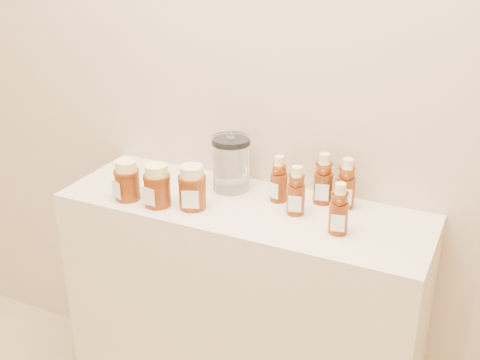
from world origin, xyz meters
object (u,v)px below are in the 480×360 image
at_px(display_table, 243,320).
at_px(bear_bottle_front_left, 296,187).
at_px(bear_bottle_back_left, 279,176).
at_px(honey_jar_left, 127,180).
at_px(glass_canister, 231,161).

height_order(display_table, bear_bottle_front_left, bear_bottle_front_left).
relative_size(bear_bottle_back_left, bear_bottle_front_left, 0.98).
xyz_separation_m(honey_jar_left, glass_canister, (0.27, 0.21, 0.03)).
relative_size(bear_bottle_front_left, glass_canister, 0.89).
distance_m(honey_jar_left, glass_canister, 0.34).
bearing_deg(honey_jar_left, bear_bottle_front_left, 39.16).
xyz_separation_m(bear_bottle_front_left, glass_canister, (-0.26, 0.08, 0.01)).
bearing_deg(honey_jar_left, display_table, 42.99).
bearing_deg(bear_bottle_front_left, display_table, 171.94).
bearing_deg(bear_bottle_back_left, honey_jar_left, -140.58).
bearing_deg(glass_canister, bear_bottle_back_left, -4.67).
height_order(display_table, glass_canister, glass_canister).
relative_size(display_table, honey_jar_left, 9.02).
distance_m(bear_bottle_front_left, glass_canister, 0.27).
distance_m(bear_bottle_front_left, honey_jar_left, 0.55).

